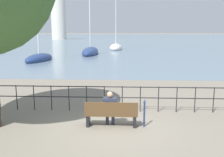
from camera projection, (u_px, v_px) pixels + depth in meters
name	position (u px, v px, depth m)	size (l,w,h in m)	color
ground_plane	(111.00, 126.00, 8.66)	(1000.00, 1000.00, 0.00)	gray
harbor_water	(123.00, 37.00, 164.11)	(600.00, 300.00, 0.01)	slate
park_bench	(111.00, 114.00, 8.52)	(1.80, 0.45, 0.90)	brown
seated_person_left	(110.00, 107.00, 8.55)	(0.45, 0.35, 1.22)	#2D3347
promenade_railing	(113.00, 95.00, 10.14)	(12.48, 0.04, 1.05)	black
closed_umbrella	(144.00, 112.00, 8.49)	(0.09, 0.09, 0.97)	navy
sailboat_0	(90.00, 52.00, 35.82)	(2.15, 7.77, 8.00)	navy
sailboat_2	(39.00, 58.00, 27.65)	(2.60, 5.48, 11.34)	navy
sailboat_3	(116.00, 48.00, 45.09)	(2.47, 6.11, 13.17)	silver
harbor_lighthouse	(58.00, 16.00, 103.34)	(6.07, 6.07, 20.82)	silver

